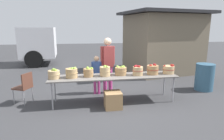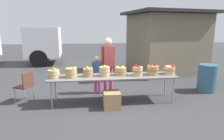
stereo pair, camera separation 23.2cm
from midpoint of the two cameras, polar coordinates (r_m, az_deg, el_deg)
ground_plane at (r=5.57m, az=1.59°, el=-9.25°), size 40.00×40.00×0.00m
market_table at (r=5.35m, az=1.64°, el=-2.08°), size 3.50×0.76×0.75m
apple_basket_green_0 at (r=5.31m, az=-15.57°, el=-0.98°), size 0.31×0.31×0.27m
apple_basket_green_1 at (r=5.26m, az=-10.67°, el=-0.71°), size 0.33×0.33×0.29m
apple_basket_green_2 at (r=5.29m, az=-5.79°, el=-0.56°), size 0.28×0.28×0.27m
apple_basket_green_3 at (r=5.31m, az=-0.95°, el=-0.29°), size 0.30×0.30×0.31m
apple_basket_green_4 at (r=5.42m, az=3.74°, el=-0.23°), size 0.34×0.34×0.27m
apple_basket_red_0 at (r=5.42m, az=8.73°, el=-0.17°), size 0.30×0.30×0.29m
apple_basket_red_1 at (r=5.60m, az=13.08°, el=0.01°), size 0.34×0.34×0.31m
apple_basket_red_2 at (r=5.79m, az=17.62°, el=0.03°), size 0.34×0.34×0.28m
vendor_adult at (r=6.02m, az=0.01°, el=2.62°), size 0.46×0.29×1.75m
child_customer at (r=6.02m, az=-3.27°, el=-0.53°), size 0.32×0.18×1.20m
food_kiosk at (r=9.31m, az=16.46°, el=7.83°), size 3.97×3.49×2.74m
folding_chair at (r=5.86m, az=-23.09°, el=-3.90°), size 0.53×0.53×0.86m
trash_barrel at (r=7.08m, az=27.08°, el=-2.12°), size 0.59×0.59×0.89m
produce_crate at (r=5.09m, az=1.25°, el=-8.80°), size 0.43×0.43×0.43m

